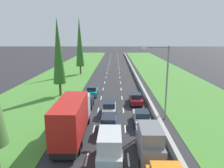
# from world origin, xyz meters

# --- Properties ---
(ground_plane) EXTENTS (300.00, 300.00, 0.00)m
(ground_plane) POSITION_xyz_m (0.00, 60.00, 0.00)
(ground_plane) COLOR #28282B
(ground_plane) RESTS_ON ground
(grass_verge_left) EXTENTS (14.00, 140.00, 0.04)m
(grass_verge_left) POSITION_xyz_m (-12.65, 60.00, 0.02)
(grass_verge_left) COLOR #478433
(grass_verge_left) RESTS_ON ground
(grass_verge_right) EXTENTS (14.00, 140.00, 0.04)m
(grass_verge_right) POSITION_xyz_m (14.35, 60.00, 0.02)
(grass_verge_right) COLOR #478433
(grass_verge_right) RESTS_ON ground
(median_barrier) EXTENTS (0.44, 120.00, 0.85)m
(median_barrier) POSITION_xyz_m (5.70, 60.00, 0.42)
(median_barrier) COLOR #9E9B93
(median_barrier) RESTS_ON ground
(lane_markings) EXTENTS (3.64, 116.00, 0.01)m
(lane_markings) POSITION_xyz_m (0.00, 60.00, 0.01)
(lane_markings) COLOR white
(lane_markings) RESTS_ON ground
(red_box_truck_left_lane) EXTENTS (2.46, 9.40, 4.18)m
(red_box_truck_left_lane) POSITION_xyz_m (-3.63, 18.84, 2.18)
(red_box_truck_left_lane) COLOR black
(red_box_truck_left_lane) RESTS_ON ground
(silver_van_centre_lane) EXTENTS (1.96, 4.90, 2.82)m
(silver_van_centre_lane) POSITION_xyz_m (0.21, 14.39, 1.40)
(silver_van_centre_lane) COLOR silver
(silver_van_centre_lane) RESTS_ON ground
(grey_van_right_lane) EXTENTS (1.96, 4.90, 2.82)m
(grey_van_right_lane) POSITION_xyz_m (3.54, 15.52, 1.40)
(grey_van_right_lane) COLOR slate
(grey_van_right_lane) RESTS_ON ground
(silver_sedan_right_lane) EXTENTS (1.82, 4.50, 1.64)m
(silver_sedan_right_lane) POSITION_xyz_m (3.72, 22.34, 0.81)
(silver_sedan_right_lane) COLOR silver
(silver_sedan_right_lane) RESTS_ON ground
(black_hatchback_left_lane) EXTENTS (1.74, 3.90, 1.72)m
(black_hatchback_left_lane) POSITION_xyz_m (-3.48, 28.33, 0.84)
(black_hatchback_left_lane) COLOR black
(black_hatchback_left_lane) RESTS_ON ground
(blue_hatchback_centre_lane) EXTENTS (1.74, 3.90, 1.72)m
(blue_hatchback_centre_lane) POSITION_xyz_m (-0.08, 20.31, 0.84)
(blue_hatchback_centre_lane) COLOR #1E47B7
(blue_hatchback_centre_lane) RESTS_ON ground
(maroon_sedan_right_lane) EXTENTS (1.82, 4.50, 1.64)m
(maroon_sedan_right_lane) POSITION_xyz_m (3.73, 30.03, 0.81)
(maroon_sedan_right_lane) COLOR maroon
(maroon_sedan_right_lane) RESTS_ON ground
(silver_hatchback_centre_lane) EXTENTS (1.74, 3.90, 1.72)m
(silver_hatchback_centre_lane) POSITION_xyz_m (-0.17, 25.48, 0.84)
(silver_hatchback_centre_lane) COLOR silver
(silver_hatchback_centre_lane) RESTS_ON ground
(teal_hatchback_left_lane) EXTENTS (1.74, 3.90, 1.72)m
(teal_hatchback_left_lane) POSITION_xyz_m (-3.37, 34.13, 0.84)
(teal_hatchback_left_lane) COLOR teal
(teal_hatchback_left_lane) RESTS_ON ground
(poplar_tree_second) EXTENTS (2.13, 2.13, 13.17)m
(poplar_tree_second) POSITION_xyz_m (-8.90, 34.37, 7.64)
(poplar_tree_second) COLOR #4C3823
(poplar_tree_second) RESTS_ON ground
(poplar_tree_third) EXTENTS (2.17, 2.17, 14.90)m
(poplar_tree_third) POSITION_xyz_m (-8.81, 55.41, 8.51)
(poplar_tree_third) COLOR #4C3823
(poplar_tree_third) RESTS_ON ground
(street_light_mast) EXTENTS (3.20, 0.28, 9.00)m
(street_light_mast) POSITION_xyz_m (6.48, 24.06, 5.23)
(street_light_mast) COLOR gray
(street_light_mast) RESTS_ON ground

